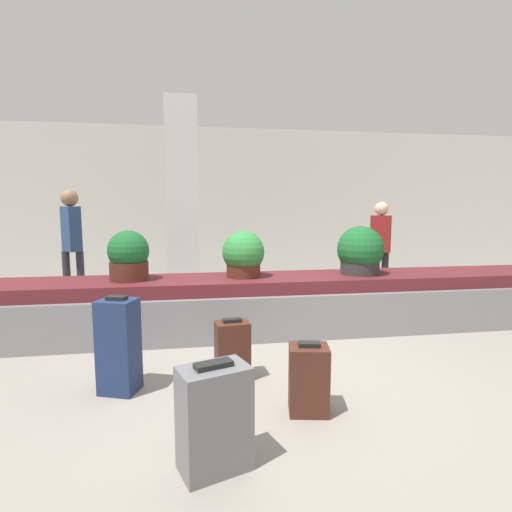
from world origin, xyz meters
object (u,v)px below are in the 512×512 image
at_px(potted_plant_0, 243,255).
at_px(potted_plant_2, 360,252).
at_px(traveler_1, 72,237).
at_px(suitcase_0, 309,379).
at_px(suitcase_1, 119,346).
at_px(potted_plant_1, 129,256).
at_px(suitcase_3, 232,350).
at_px(pillar, 183,200).
at_px(suitcase_2, 214,418).
at_px(traveler_0, 380,241).

relative_size(potted_plant_0, potted_plant_2, 0.92).
height_order(potted_plant_2, traveler_1, traveler_1).
relative_size(suitcase_0, traveler_1, 0.30).
distance_m(suitcase_1, potted_plant_2, 3.06).
distance_m(suitcase_0, traveler_1, 4.51).
height_order(suitcase_1, potted_plant_1, potted_plant_1).
xyz_separation_m(suitcase_0, suitcase_3, (-0.49, 0.65, 0.01)).
bearing_deg(potted_plant_1, pillar, 73.66).
height_order(suitcase_2, traveler_1, traveler_1).
bearing_deg(suitcase_2, traveler_1, 95.01).
height_order(suitcase_0, potted_plant_1, potted_plant_1).
xyz_separation_m(potted_plant_2, traveler_1, (-3.83, 1.63, 0.12)).
height_order(pillar, potted_plant_2, pillar).
distance_m(suitcase_2, potted_plant_1, 2.73).
xyz_separation_m(suitcase_3, traveler_0, (2.72, 2.81, 0.67)).
bearing_deg(traveler_1, suitcase_2, 166.48).
distance_m(suitcase_1, traveler_1, 3.34).
bearing_deg(suitcase_2, suitcase_1, 103.49).
xyz_separation_m(suitcase_1, suitcase_3, (0.92, 0.10, -0.13)).
bearing_deg(suitcase_0, suitcase_1, 169.30).
height_order(suitcase_1, suitcase_2, suitcase_1).
bearing_deg(potted_plant_0, suitcase_0, -83.79).
distance_m(traveler_0, traveler_1, 4.83).
relative_size(suitcase_1, traveler_1, 0.45).
bearing_deg(suitcase_0, pillar, 114.33).
xyz_separation_m(traveler_0, traveler_1, (-4.82, 0.14, 0.12)).
bearing_deg(suitcase_3, potted_plant_0, 72.61).
relative_size(suitcase_0, traveler_0, 0.33).
relative_size(suitcase_3, traveler_0, 0.34).
distance_m(suitcase_3, traveler_0, 3.97).
distance_m(potted_plant_0, traveler_1, 2.86).
height_order(pillar, potted_plant_0, pillar).
bearing_deg(potted_plant_1, traveler_1, 123.17).
xyz_separation_m(suitcase_2, potted_plant_0, (0.49, 2.54, 0.62)).
xyz_separation_m(suitcase_0, suitcase_2, (-0.71, -0.53, 0.05)).
distance_m(suitcase_3, potted_plant_2, 2.28).
bearing_deg(suitcase_2, suitcase_3, 60.10).
distance_m(suitcase_2, suitcase_3, 1.21).
relative_size(suitcase_2, potted_plant_2, 1.06).
height_order(pillar, traveler_0, pillar).
relative_size(suitcase_2, suitcase_3, 1.18).
relative_size(suitcase_0, potted_plant_2, 0.88).
relative_size(suitcase_1, suitcase_2, 1.25).
relative_size(pillar, potted_plant_1, 5.63).
height_order(suitcase_0, traveler_1, traveler_1).
relative_size(suitcase_3, potted_plant_0, 0.98).
bearing_deg(traveler_0, suitcase_2, -95.05).
height_order(potted_plant_0, traveler_0, traveler_0).
distance_m(suitcase_0, suitcase_2, 0.89).
xyz_separation_m(potted_plant_2, traveler_0, (1.00, 1.48, -0.01)).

